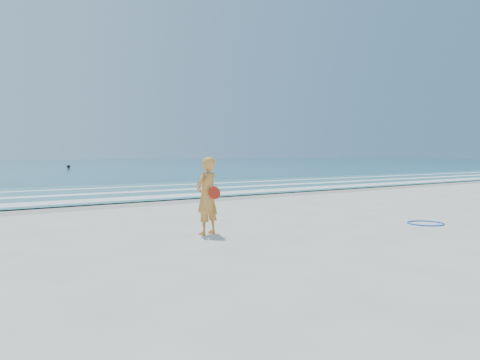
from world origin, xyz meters
TOP-DOWN VIEW (x-y plane):
  - ground at (0.00, 0.00)m, footprint 400.00×400.00m
  - wet_sand at (0.00, 9.00)m, footprint 400.00×2.40m
  - shallow at (0.00, 14.00)m, footprint 400.00×10.00m
  - foam_near at (0.00, 10.30)m, footprint 400.00×1.40m
  - foam_mid at (0.00, 13.20)m, footprint 400.00×0.90m
  - foam_far at (0.00, 16.50)m, footprint 400.00×0.60m
  - hoop at (2.84, 0.05)m, footprint 1.10×1.10m
  - buoy at (10.19, 55.31)m, footprint 0.45×0.45m
  - woman at (-2.33, 1.93)m, footprint 0.70×0.56m

SIDE VIEW (x-z plane):
  - ground at x=0.00m, z-range 0.00..0.00m
  - wet_sand at x=0.00m, z-range 0.00..0.00m
  - hoop at x=2.84m, z-range 0.00..0.03m
  - shallow at x=0.00m, z-range 0.04..0.05m
  - foam_near at x=0.00m, z-range 0.05..0.06m
  - foam_mid at x=0.00m, z-range 0.05..0.06m
  - foam_far at x=0.00m, z-range 0.05..0.06m
  - buoy at x=10.19m, z-range 0.04..0.49m
  - woman at x=-2.33m, z-range 0.00..1.65m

